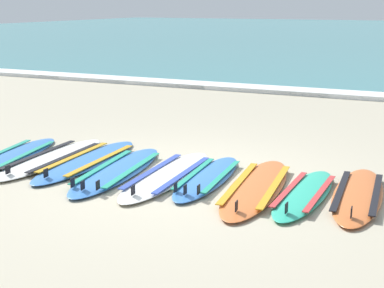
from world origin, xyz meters
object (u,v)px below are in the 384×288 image
Objects in this scene: surfboard_7 at (304,194)px; surfboard_8 at (358,195)px; surfboard_2 at (87,161)px; surfboard_6 at (256,187)px; surfboard_3 at (118,170)px; surfboard_1 at (52,158)px; surfboard_5 at (208,177)px; surfboard_0 at (13,156)px; surfboard_4 at (168,175)px.

surfboard_7 is 0.63m from surfboard_8.
surfboard_2 is 1.23× the size of surfboard_7.
surfboard_3 is at bearing -176.67° from surfboard_6.
surfboard_1 and surfboard_3 have the same top height.
surfboard_6 is (0.70, -0.11, -0.00)m from surfboard_5.
surfboard_2 is at bearing 12.15° from surfboard_0.
surfboard_0 is 0.95× the size of surfboard_1.
surfboard_1 is at bearing 14.54° from surfboard_0.
surfboard_0 is 4.33m from surfboard_7.
surfboard_8 is (1.18, 0.23, 0.00)m from surfboard_6.
surfboard_7 is at bearing -2.22° from surfboard_2.
surfboard_4 is 1.22m from surfboard_6.
surfboard_2 is (1.15, 0.25, -0.00)m from surfboard_0.
surfboard_0 is 0.96× the size of surfboard_4.
surfboard_2 is at bearing 179.64° from surfboard_5.
surfboard_6 is (1.22, 0.02, -0.00)m from surfboard_4.
surfboard_8 is (0.58, 0.23, -0.00)m from surfboard_7.
surfboard_1 is 1.01× the size of surfboard_4.
surfboard_7 is (1.30, -0.11, -0.00)m from surfboard_5.
surfboard_3 and surfboard_6 have the same top height.
surfboard_3 and surfboard_5 have the same top height.
surfboard_1 is 3.13m from surfboard_6.
surfboard_0 is at bearing -177.49° from surfboard_4.
surfboard_0 and surfboard_2 have the same top height.
surfboard_6 and surfboard_7 have the same top height.
surfboard_3 and surfboard_4 have the same top height.
surfboard_6 is (3.13, -0.03, -0.00)m from surfboard_1.
surfboard_5 is (2.43, 0.08, 0.00)m from surfboard_1.
surfboard_4 is at bearing -174.12° from surfboard_8.
surfboard_2 and surfboard_3 have the same top height.
surfboard_8 is (4.31, 0.20, 0.00)m from surfboard_1.
surfboard_3 is 0.99× the size of surfboard_6.
surfboard_7 is at bearing -4.90° from surfboard_5.
surfboard_0 is 1.11× the size of surfboard_5.
surfboard_8 is (2.40, 0.25, 0.00)m from surfboard_4.
surfboard_5 is (0.52, 0.13, 0.00)m from surfboard_4.
surfboard_0 is at bearing -179.50° from surfboard_3.
surfboard_4 is at bearing -179.55° from surfboard_7.
surfboard_6 is (1.92, 0.11, -0.00)m from surfboard_3.
surfboard_1 is (0.60, 0.16, -0.00)m from surfboard_0.
surfboard_0 is 4.92m from surfboard_8.
surfboard_8 is at bearing 10.96° from surfboard_6.
surfboard_0 is at bearing -175.55° from surfboard_5.
surfboard_1 is 3.73m from surfboard_7.
surfboard_5 is 0.84× the size of surfboard_6.
surfboard_1 is at bearing -178.12° from surfboard_5.
surfboard_2 and surfboard_8 have the same top height.
surfboard_6 is at bearing -0.52° from surfboard_1.
surfboard_0 is 2.52m from surfboard_4.
surfboard_1 and surfboard_8 have the same top height.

